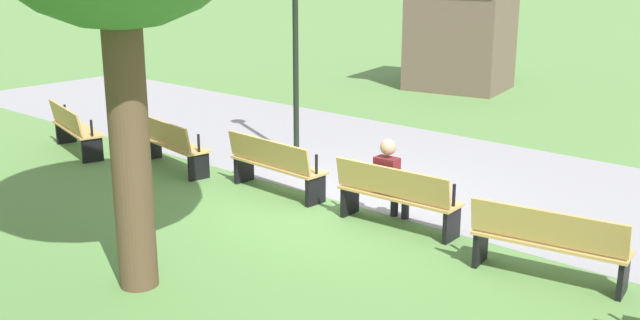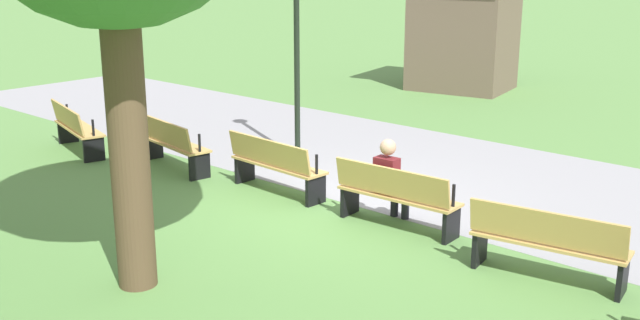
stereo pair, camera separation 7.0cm
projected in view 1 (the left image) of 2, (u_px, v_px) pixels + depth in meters
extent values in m
plane|color=#5B8C47|center=(335.00, 208.00, 10.94)|extent=(120.00, 120.00, 0.00)
cube|color=#939399|center=(434.00, 169.00, 12.84)|extent=(25.61, 4.75, 0.01)
cube|color=tan|center=(77.00, 129.00, 13.84)|extent=(1.80, 0.87, 0.04)
cube|color=tan|center=(65.00, 117.00, 13.66)|extent=(1.71, 0.55, 0.40)
cube|color=black|center=(66.00, 132.00, 14.55)|extent=(0.15, 0.38, 0.43)
cylinder|color=black|center=(65.00, 112.00, 14.45)|extent=(0.05, 0.05, 0.30)
cube|color=black|center=(92.00, 150.00, 13.25)|extent=(0.15, 0.38, 0.43)
cylinder|color=black|center=(92.00, 128.00, 13.16)|extent=(0.05, 0.05, 0.30)
cube|color=tan|center=(173.00, 144.00, 12.77)|extent=(1.79, 0.71, 0.04)
cube|color=tan|center=(162.00, 131.00, 12.58)|extent=(1.74, 0.37, 0.40)
cube|color=black|center=(152.00, 147.00, 13.43)|extent=(0.12, 0.38, 0.43)
cylinder|color=black|center=(151.00, 126.00, 13.34)|extent=(0.05, 0.05, 0.30)
cube|color=black|center=(199.00, 167.00, 12.24)|extent=(0.12, 0.38, 0.43)
cylinder|color=black|center=(199.00, 143.00, 12.14)|extent=(0.05, 0.05, 0.30)
cube|color=tan|center=(278.00, 165.00, 11.51)|extent=(1.76, 0.53, 0.04)
cube|color=tan|center=(268.00, 152.00, 11.31)|extent=(1.74, 0.20, 0.40)
cube|color=black|center=(244.00, 169.00, 12.12)|extent=(0.08, 0.38, 0.43)
cylinder|color=black|center=(244.00, 145.00, 12.03)|extent=(0.05, 0.05, 0.30)
cube|color=black|center=(316.00, 191.00, 11.03)|extent=(0.08, 0.38, 0.43)
cylinder|color=black|center=(316.00, 165.00, 10.94)|extent=(0.05, 0.05, 0.30)
cube|color=tan|center=(399.00, 195.00, 10.07)|extent=(1.76, 0.53, 0.04)
cube|color=tan|center=(391.00, 182.00, 9.86)|extent=(1.74, 0.20, 0.40)
cube|color=black|center=(350.00, 200.00, 10.62)|extent=(0.08, 0.38, 0.43)
cylinder|color=black|center=(351.00, 173.00, 10.53)|extent=(0.05, 0.05, 0.30)
cube|color=black|center=(452.00, 225.00, 9.66)|extent=(0.08, 0.38, 0.43)
cylinder|color=black|center=(454.00, 195.00, 9.56)|extent=(0.05, 0.05, 0.30)
cube|color=tan|center=(550.00, 242.00, 8.48)|extent=(1.79, 0.71, 0.04)
cube|color=tan|center=(547.00, 227.00, 8.25)|extent=(1.74, 0.37, 0.40)
cube|color=black|center=(480.00, 247.00, 8.95)|extent=(0.12, 0.38, 0.43)
cylinder|color=black|center=(483.00, 215.00, 8.86)|extent=(0.05, 0.05, 0.30)
cube|color=black|center=(623.00, 277.00, 8.12)|extent=(0.12, 0.38, 0.43)
cylinder|color=black|center=(628.00, 242.00, 8.03)|extent=(0.05, 0.05, 0.30)
cube|color=maroon|center=(387.00, 175.00, 10.10)|extent=(0.33, 0.22, 0.50)
sphere|color=tan|center=(388.00, 147.00, 10.01)|extent=(0.22, 0.22, 0.22)
cylinder|color=#23232D|center=(388.00, 190.00, 10.37)|extent=(0.15, 0.37, 0.13)
cylinder|color=#23232D|center=(395.00, 201.00, 10.56)|extent=(0.12, 0.12, 0.43)
cylinder|color=#23232D|center=(399.00, 192.00, 10.26)|extent=(0.15, 0.37, 0.13)
cylinder|color=#23232D|center=(405.00, 204.00, 10.45)|extent=(0.12, 0.12, 0.43)
cylinder|color=brown|center=(129.00, 138.00, 7.97)|extent=(0.43, 0.43, 3.41)
cylinder|color=black|center=(296.00, 47.00, 12.99)|extent=(0.10, 0.10, 4.02)
cube|color=brown|center=(461.00, 34.00, 19.93)|extent=(2.79, 2.46, 2.95)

